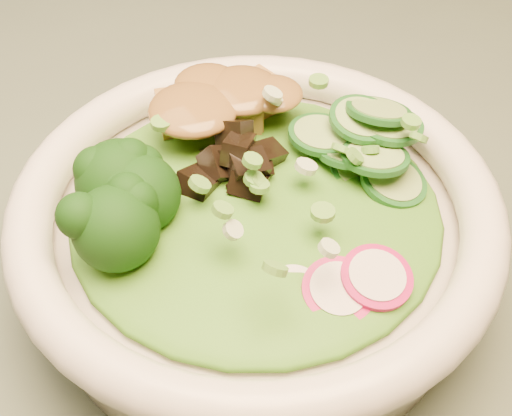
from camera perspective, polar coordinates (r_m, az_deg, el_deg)
name	(u,v)px	position (r m, az deg, el deg)	size (l,w,h in m)	color
dining_table	(304,245)	(0.64, 3.88, -2.94)	(1.20, 0.80, 0.75)	black
salad_bowl	(256,232)	(0.44, 0.00, -1.92)	(0.29, 0.29, 0.08)	silver
lettuce_bed	(256,207)	(0.42, 0.00, 0.10)	(0.22, 0.22, 0.03)	#316615
broccoli_florets	(143,222)	(0.39, -8.99, -1.08)	(0.09, 0.08, 0.05)	black
radish_slices	(315,289)	(0.37, 4.77, -6.50)	(0.12, 0.04, 0.02)	#A80C4D
cucumber_slices	(365,160)	(0.43, 8.68, 3.81)	(0.08, 0.08, 0.04)	#98BF6A
mushroom_heap	(247,173)	(0.42, -0.71, 2.78)	(0.08, 0.08, 0.04)	black
tofu_cubes	(217,121)	(0.46, -3.15, 6.97)	(0.10, 0.06, 0.04)	#A06D35
peanut_sauce	(216,103)	(0.45, -3.22, 8.36)	(0.08, 0.06, 0.02)	brown
scallion_garnish	(256,174)	(0.40, 0.00, 2.74)	(0.21, 0.21, 0.03)	#5C9B36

